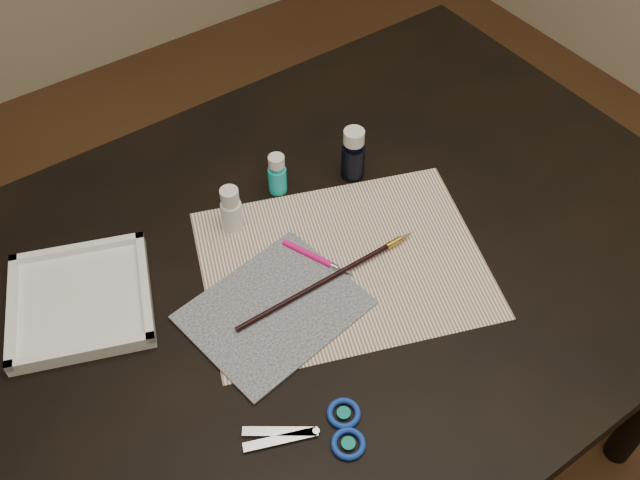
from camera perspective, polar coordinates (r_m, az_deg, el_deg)
ground at (r=1.78m, az=0.00°, el=-17.27°), size 3.50×3.50×0.02m
table at (r=1.43m, az=0.00°, el=-11.15°), size 1.30×0.90×0.75m
paper at (r=1.12m, az=1.83°, el=-1.89°), size 0.52×0.46×0.00m
canvas at (r=1.06m, az=-3.67°, el=-5.59°), size 0.27×0.23×0.00m
paint_bottle_white at (r=1.14m, az=-7.11°, el=2.49°), size 0.04×0.04×0.08m
paint_bottle_cyan at (r=1.20m, az=-3.45°, el=5.30°), size 0.04×0.04×0.08m
paint_bottle_navy at (r=1.22m, az=2.67°, el=6.92°), size 0.05×0.05×0.10m
paintbrush at (r=1.08m, az=0.79°, el=-3.06°), size 0.33×0.01×0.01m
craft_knife at (r=1.11m, az=-0.09°, el=-1.54°), size 0.06×0.12×0.01m
scissors at (r=0.96m, az=-1.21°, el=-15.51°), size 0.20×0.15×0.01m
palette_tray at (r=1.12m, az=-18.63°, el=-4.54°), size 0.26×0.26×0.02m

